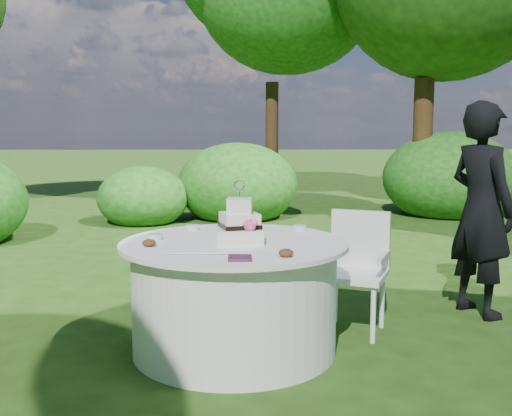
# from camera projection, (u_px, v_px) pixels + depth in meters

# --- Properties ---
(ground) EXTENTS (80.00, 80.00, 0.00)m
(ground) POSITION_uv_depth(u_px,v_px,m) (235.00, 350.00, 4.18)
(ground) COLOR #213A10
(ground) RESTS_ON ground
(napkins) EXTENTS (0.14, 0.14, 0.02)m
(napkins) POSITION_uv_depth(u_px,v_px,m) (240.00, 258.00, 3.52)
(napkins) COLOR #491F3B
(napkins) RESTS_ON table
(feather_plume) EXTENTS (0.48, 0.07, 0.01)m
(feather_plume) POSITION_uv_depth(u_px,v_px,m) (200.00, 253.00, 3.68)
(feather_plume) COLOR white
(feather_plume) RESTS_ON table
(guest) EXTENTS (0.63, 0.75, 1.76)m
(guest) POSITION_uv_depth(u_px,v_px,m) (481.00, 209.00, 4.89)
(guest) COLOR black
(guest) RESTS_ON ground
(table) EXTENTS (1.56, 1.56, 0.77)m
(table) POSITION_uv_depth(u_px,v_px,m) (234.00, 296.00, 4.13)
(table) COLOR silver
(table) RESTS_ON ground
(cake) EXTENTS (0.32, 0.33, 0.42)m
(cake) POSITION_uv_depth(u_px,v_px,m) (240.00, 226.00, 4.03)
(cake) COLOR silver
(cake) RESTS_ON table
(chair) EXTENTS (0.60, 0.60, 0.91)m
(chair) POSITION_uv_depth(u_px,v_px,m) (357.00, 262.00, 4.56)
(chair) COLOR silver
(chair) RESTS_ON ground
(votives) EXTENTS (1.14, 0.48, 0.04)m
(votives) POSITION_uv_depth(u_px,v_px,m) (217.00, 231.00, 4.40)
(votives) COLOR silver
(votives) RESTS_ON table
(petal_cups) EXTENTS (0.96, 0.44, 0.05)m
(petal_cups) POSITION_uv_depth(u_px,v_px,m) (215.00, 248.00, 3.75)
(petal_cups) COLOR #562D16
(petal_cups) RESTS_ON table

